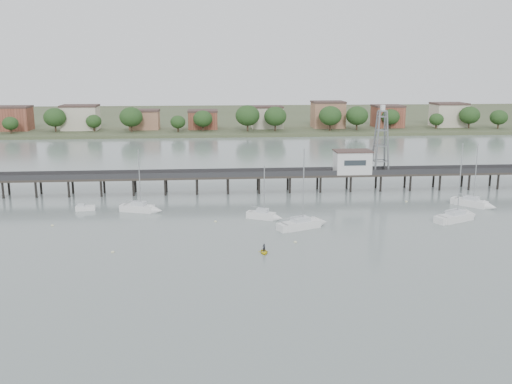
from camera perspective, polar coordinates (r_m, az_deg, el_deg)
The scene contains 14 objects.
ground_plane at distance 72.29m, azimuth 1.67°, elevation -10.39°, with size 500.00×500.00×0.00m, color gray.
pier at distance 128.69m, azimuth -1.30°, elevation 1.64°, with size 150.00×5.00×5.50m.
pier_building at distance 132.03m, azimuth 9.61°, elevation 3.01°, with size 8.40×5.40×5.30m.
lattice_tower at distance 133.15m, azimuth 12.40°, elevation 4.90°, with size 3.20×3.20×15.50m.
sailboat_b at distance 113.92m, azimuth -11.07°, elevation -1.66°, with size 8.15×4.60×12.97m.
sailboat_d at distance 112.95m, azimuth 19.83°, elevation -2.32°, with size 9.63×6.56×15.38m.
sailboat_e at distance 124.12m, azimuth 21.27°, elevation -1.13°, with size 7.43×7.69×13.68m.
sailboat_c at distance 101.88m, azimuth 5.21°, elevation -3.18°, with size 9.44×6.22×15.04m.
sailboat_f at distance 106.53m, azimuth 1.08°, elevation -2.41°, with size 6.53×4.40×10.68m.
white_tender at distance 118.20m, azimuth -16.74°, elevation -1.55°, with size 3.93×2.00×1.47m.
yellow_dinghy at distance 87.97m, azimuth 0.80°, elevation -6.12°, with size 1.67×0.48×2.33m, color yellow.
dinghy_occupant at distance 87.97m, azimuth 0.80°, elevation -6.12°, with size 0.46×1.26×0.30m, color black.
mooring_buoys at distance 101.84m, azimuth -3.15°, elevation -3.47°, with size 70.18×29.29×0.39m.
far_shore at distance 307.02m, azimuth -3.29°, elevation 7.46°, with size 500.00×170.00×10.40m.
Camera 1 is at (-7.58, -66.13, 28.19)m, focal length 40.00 mm.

